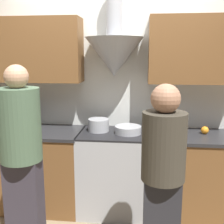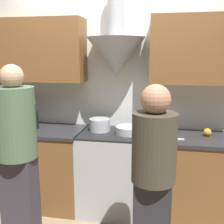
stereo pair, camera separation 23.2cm
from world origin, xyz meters
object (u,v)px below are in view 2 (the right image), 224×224
Objects in this scene: wine_bottle_9 at (35,118)px; person_foreground_left at (17,156)px; wine_bottle_6 at (11,115)px; saucepan at (167,129)px; wine_bottle_5 at (3,116)px; wine_bottle_7 at (17,115)px; orange_fruit at (207,132)px; stock_pot at (100,125)px; mixing_bowl at (129,130)px; stove_range at (114,171)px; wine_bottle_8 at (27,117)px; person_foreground_right at (153,178)px.

person_foreground_left is at bearing -72.99° from wine_bottle_9.
saucepan is (1.81, 0.07, -0.10)m from wine_bottle_6.
wine_bottle_6 is at bearing -177.92° from saucepan.
wine_bottle_7 is at bearing -4.11° from wine_bottle_5.
stock_pot is at bearing -179.51° from orange_fruit.
wine_bottle_5 is at bearing 178.83° from mixing_bowl.
mixing_bowl is (1.31, -0.02, -0.10)m from wine_bottle_7.
mixing_bowl is at bearing -165.09° from saucepan.
stove_range is 1.10m from orange_fruit.
wine_bottle_6 is 0.20× the size of person_foreground_left.
wine_bottle_6 is 1.09× the size of wine_bottle_8.
person_foreground_left reaches higher than person_foreground_right.
wine_bottle_9 is (0.22, 0.01, -0.02)m from wine_bottle_7.
wine_bottle_7 is at bearing -176.93° from saucepan.
person_foreground_left is (-1.22, -1.00, -0.03)m from saucepan.
saucepan is at bearing 3.31° from wine_bottle_9.
stove_range is at bearing -176.78° from orange_fruit.
wine_bottle_6 is 4.21× the size of orange_fruit.
person_foreground_left is at bearing -132.16° from mixing_bowl.
stove_range is at bearing -1.10° from wine_bottle_8.
person_foreground_right reaches higher than wine_bottle_5.
mixing_bowl is at bearing -1.17° from wine_bottle_5.
stove_range is 11.24× the size of orange_fruit.
stove_range is 3.22× the size of mixing_bowl.
orange_fruit is (1.15, 0.01, -0.03)m from stock_pot.
stock_pot is 1.52× the size of saucepan.
saucepan is (1.60, 0.08, -0.08)m from wine_bottle_8.
wine_bottle_7 is 4.32× the size of orange_fruit.
saucepan is 0.09× the size of person_foreground_left.
mixing_bowl is 0.42m from saucepan.
wine_bottle_5 is (-1.33, 0.02, 0.58)m from stove_range.
wine_bottle_7 is at bearing 149.08° from person_foreground_right.
wine_bottle_5 reaches higher than orange_fruit.
mixing_bowl is (0.33, -0.06, -0.03)m from stock_pot.
wine_bottle_8 is (0.31, 0.00, -0.00)m from wine_bottle_5.
stove_range is at bearing 54.64° from person_foreground_left.
wine_bottle_7 is at bearing -177.56° from stock_pot.
wine_bottle_5 reaches higher than saucepan.
wine_bottle_5 is 0.41m from wine_bottle_9.
person_foreground_right reaches higher than wine_bottle_9.
wine_bottle_5 reaches higher than stock_pot.
orange_fruit is 0.41m from saucepan.
wine_bottle_5 is 0.19× the size of person_foreground_left.
mixing_bowl is at bearing 107.92° from person_foreground_right.
wine_bottle_8 is 1.80m from person_foreground_right.
saucepan reaches higher than mixing_bowl.
wine_bottle_7 is at bearing 118.90° from person_foreground_left.
wine_bottle_5 is 0.10m from wine_bottle_6.
wine_bottle_5 is at bearing 179.23° from stove_range.
wine_bottle_8 is 1.01m from person_foreground_left.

